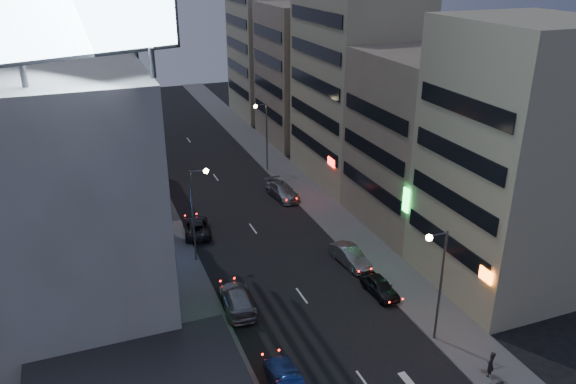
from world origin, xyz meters
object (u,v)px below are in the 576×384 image
parked_car_left (196,227)px  person (491,364)px  parked_car_right_far (282,191)px  road_car_blue (286,381)px  parked_car_right_mid (350,256)px  parked_car_right_near (380,286)px  scooter_silver_b (497,371)px  scooter_black_b (498,374)px  road_car_silver (237,299)px

parked_car_left → person: bearing=123.9°
parked_car_right_far → road_car_blue: 28.58m
parked_car_right_mid → person: 15.29m
parked_car_right_near → scooter_silver_b: parked_car_right_near is taller
parked_car_left → parked_car_right_far: (10.31, 4.94, 0.07)m
scooter_black_b → parked_car_right_mid: bearing=7.3°
parked_car_right_mid → road_car_silver: 10.83m
parked_car_right_near → road_car_blue: (-10.30, -7.04, 0.08)m
road_car_blue → scooter_black_b: (12.05, -3.98, -0.07)m
scooter_black_b → road_car_silver: bearing=43.9°
parked_car_right_mid → road_car_blue: road_car_blue is taller
person → scooter_black_b: size_ratio=0.94×
parked_car_right_near → parked_car_right_far: parked_car_right_far is taller
parked_car_left → scooter_silver_b: (12.60, -25.63, 0.04)m
road_car_blue → parked_car_right_mid: bearing=-128.0°
parked_car_right_near → parked_car_right_mid: (-0.07, 4.79, 0.07)m
scooter_black_b → scooter_silver_b: bearing=-25.8°
parked_car_right_mid → parked_car_right_far: 14.99m
parked_car_right_mid → parked_car_right_far: size_ratio=0.86×
scooter_black_b → scooter_silver_b: scooter_silver_b is taller
person → parked_car_left: bearing=-94.7°
parked_car_left → parked_car_right_far: bearing=-146.7°
parked_car_right_far → scooter_black_b: bearing=-92.2°
road_car_silver → parked_car_right_near: bearing=174.2°
parked_car_right_near → person: person is taller
parked_car_left → road_car_silver: bearing=98.5°
road_car_blue → parked_car_left: bearing=-86.1°
parked_car_left → road_car_blue: bearing=98.9°
parked_car_right_mid → person: (1.75, -15.19, 0.24)m
parked_car_right_far → road_car_silver: (-10.14, -17.66, 0.01)m
parked_car_right_near → parked_car_left: (-10.74, 14.84, 0.02)m
parked_car_right_far → person: (2.11, -30.18, 0.23)m
parked_car_right_mid → person: bearing=-89.5°
person → scooter_silver_b: size_ratio=0.87×
parked_car_left → scooter_silver_b: bearing=123.9°
parked_car_right_near → parked_car_left: bearing=123.3°
scooter_silver_b → parked_car_right_near: bearing=-14.7°
parked_car_right_far → road_car_silver: bearing=-126.1°
parked_car_left → road_car_silver: road_car_silver is taller
road_car_blue → person: 12.45m
parked_car_right_near → scooter_black_b: bearing=-83.6°
parked_car_right_near → scooter_black_b: (1.75, -11.02, 0.01)m
road_car_silver → person: (12.25, -12.52, 0.22)m
person → parked_car_right_far: bearing=-116.9°
road_car_silver → scooter_black_b: (12.32, -13.14, -0.08)m
parked_car_right_mid → person: size_ratio=2.61×
parked_car_right_mid → road_car_silver: (-10.50, -2.67, 0.02)m
parked_car_right_near → scooter_silver_b: size_ratio=1.98×
parked_car_right_far → scooter_black_b: (2.18, -30.80, -0.07)m
parked_car_right_mid → scooter_black_b: bearing=-89.5°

